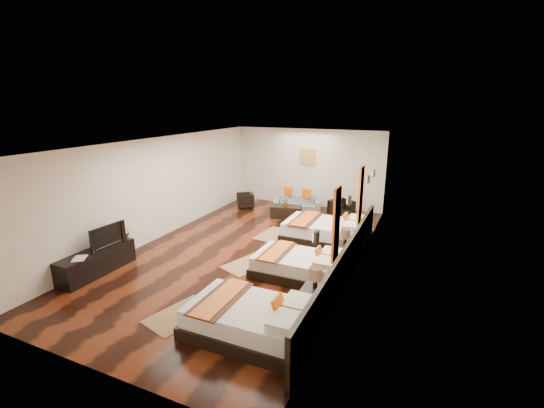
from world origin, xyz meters
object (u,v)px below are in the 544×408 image
at_px(sofa, 297,203).
at_px(book, 73,259).
at_px(nightstand_b, 344,251).
at_px(armchair_left, 245,200).
at_px(bed_near, 252,320).
at_px(armchair_right, 341,209).
at_px(tv, 106,235).
at_px(bed_mid, 299,265).
at_px(tv_console, 97,262).
at_px(coffee_table, 286,212).
at_px(table_plant, 286,202).
at_px(bed_far, 327,231).
at_px(figurine, 122,232).
at_px(nightstand_a, 315,298).

bearing_deg(sofa, book, -126.68).
height_order(nightstand_b, armchair_left, nightstand_b).
height_order(bed_near, armchair_right, bed_near).
height_order(nightstand_b, tv, tv).
relative_size(bed_mid, book, 5.79).
relative_size(bed_near, tv_console, 1.18).
height_order(coffee_table, table_plant, table_plant).
relative_size(bed_far, table_plant, 8.95).
bearing_deg(book, armchair_right, 58.87).
distance_m(bed_near, tv, 4.27).
xyz_separation_m(bed_near, figurine, (-4.20, 1.39, 0.45)).
bearing_deg(table_plant, nightstand_a, -62.95).
xyz_separation_m(bed_far, tv_console, (-4.20, -3.93, -0.02)).
bearing_deg(armchair_right, table_plant, 144.97).
bearing_deg(table_plant, book, -111.20).
xyz_separation_m(tv_console, figurine, (0.00, 0.78, 0.45)).
xyz_separation_m(nightstand_a, armchair_left, (-4.38, 5.60, -0.05)).
bearing_deg(bed_near, armchair_right, 91.14).
bearing_deg(bed_near, figurine, 161.67).
xyz_separation_m(figurine, coffee_table, (2.36, 4.72, -0.53)).
height_order(tv_console, book, book).
xyz_separation_m(bed_mid, bed_far, (0.00, 2.23, 0.04)).
xyz_separation_m(nightstand_a, figurine, (-4.95, 0.37, 0.41)).
distance_m(tv, coffee_table, 5.75).
height_order(tv, book, tv).
bearing_deg(table_plant, bed_far, -40.26).
relative_size(nightstand_a, sofa, 0.54).
xyz_separation_m(tv, coffee_table, (2.31, 5.23, -0.61)).
bearing_deg(bed_near, table_plant, 106.84).
distance_m(nightstand_a, coffee_table, 5.71).
distance_m(nightstand_a, armchair_left, 7.11).
relative_size(nightstand_a, armchair_right, 1.32).
bearing_deg(armchair_right, nightstand_b, -131.85).
height_order(figurine, table_plant, figurine).
bearing_deg(sofa, nightstand_b, -74.16).
xyz_separation_m(bed_far, table_plant, (-1.85, 1.57, 0.23)).
height_order(figurine, sofa, figurine).
distance_m(bed_mid, sofa, 5.19).
height_order(nightstand_a, armchair_left, nightstand_a).
height_order(bed_far, sofa, bed_far).
height_order(nightstand_a, armchair_right, nightstand_a).
bearing_deg(tv_console, bed_far, 43.07).
bearing_deg(bed_mid, armchair_right, 91.70).
height_order(bed_near, nightstand_b, nightstand_b).
xyz_separation_m(bed_far, nightstand_b, (0.75, -1.18, 0.00)).
bearing_deg(sofa, table_plant, -109.13).
height_order(nightstand_b, table_plant, nightstand_b).
distance_m(bed_far, figurine, 5.26).
xyz_separation_m(bed_far, coffee_table, (-1.83, 1.58, -0.10)).
relative_size(bed_mid, armchair_right, 2.86).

